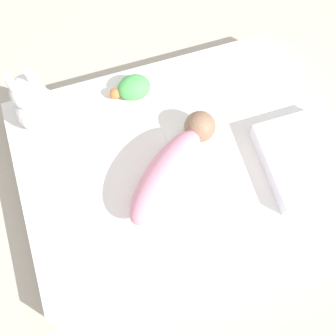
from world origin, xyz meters
TOP-DOWN VIEW (x-y plane):
  - ground_plane at (0.00, 0.00)m, footprint 12.00×12.00m
  - bed_mattress at (0.00, 0.00)m, footprint 1.17×0.89m
  - burp_cloth at (-0.11, -0.04)m, footprint 0.19×0.16m
  - swaddled_baby at (0.02, 0.06)m, footprint 0.46×0.41m
  - pillow at (-0.48, 0.16)m, footprint 0.29×0.35m
  - bunny_plush at (0.44, -0.33)m, footprint 0.17×0.17m
  - turtle_plush at (0.06, -0.33)m, footprint 0.17×0.11m

SIDE VIEW (x-z plane):
  - ground_plane at x=0.00m, z-range 0.00..0.00m
  - bed_mattress at x=0.00m, z-range 0.00..0.15m
  - burp_cloth at x=-0.11m, z-range 0.15..0.17m
  - pillow at x=-0.48m, z-range 0.15..0.23m
  - turtle_plush at x=0.06m, z-range 0.15..0.23m
  - swaddled_baby at x=0.02m, z-range 0.14..0.32m
  - bunny_plush at x=0.44m, z-range 0.11..0.44m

